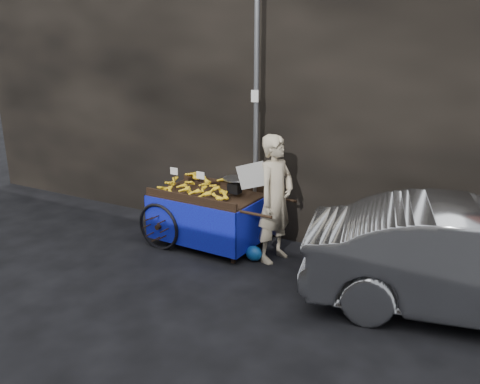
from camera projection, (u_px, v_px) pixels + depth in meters
The scene contains 7 objects.
ground at pixel (197, 267), 6.92m from camera, with size 80.00×80.00×0.00m, color black.
building_wall at pixel (295, 84), 8.19m from camera, with size 13.50×2.00×5.00m.
street_pole at pixel (256, 122), 7.29m from camera, with size 0.12×0.10×4.00m.
banana_cart at pixel (205, 198), 7.55m from camera, with size 2.37×1.21×1.27m.
vendor at pixel (275, 199), 6.91m from camera, with size 0.95×0.78×1.92m.
plastic_bag at pixel (254, 253), 7.09m from camera, with size 0.26×0.21×0.23m, color #1657AA.
parked_car at pixel (478, 262), 5.51m from camera, with size 1.42×4.07×1.34m, color #B5B8BD.
Camera 1 is at (3.62, -5.20, 3.06)m, focal length 35.00 mm.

